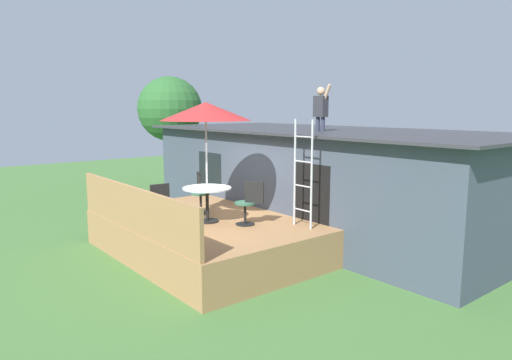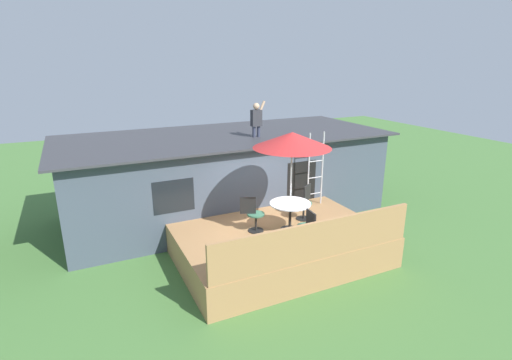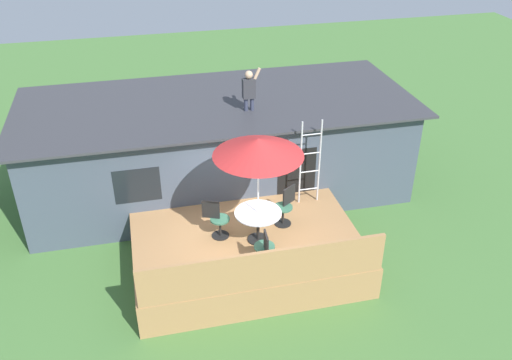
{
  "view_description": "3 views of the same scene",
  "coord_description": "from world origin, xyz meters",
  "px_view_note": "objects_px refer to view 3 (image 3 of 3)",
  "views": [
    {
      "loc": [
        8.42,
        -5.43,
        3.22
      ],
      "look_at": [
        0.25,
        1.2,
        1.58
      ],
      "focal_mm": 32.44,
      "sensor_mm": 36.0,
      "label": 1
    },
    {
      "loc": [
        -4.46,
        -7.93,
        4.98
      ],
      "look_at": [
        -0.25,
        0.85,
        1.94
      ],
      "focal_mm": 27.08,
      "sensor_mm": 36.0,
      "label": 2
    },
    {
      "loc": [
        -2.09,
        -9.77,
        8.26
      ],
      "look_at": [
        0.36,
        0.56,
        1.95
      ],
      "focal_mm": 38.35,
      "sensor_mm": 36.0,
      "label": 3
    }
  ],
  "objects_px": {
    "patio_table": "(258,218)",
    "patio_chair_right": "(285,206)",
    "person_figure": "(249,88)",
    "patio_umbrella": "(258,147)",
    "patio_chair_near": "(265,249)",
    "step_ladder": "(310,162)",
    "patio_chair_left": "(217,219)"
  },
  "relations": [
    {
      "from": "patio_table",
      "to": "patio_chair_right",
      "type": "relative_size",
      "value": 1.13
    },
    {
      "from": "person_figure",
      "to": "patio_chair_right",
      "type": "relative_size",
      "value": 1.21
    },
    {
      "from": "patio_table",
      "to": "patio_umbrella",
      "type": "bearing_deg",
      "value": 161.57
    },
    {
      "from": "person_figure",
      "to": "patio_umbrella",
      "type": "bearing_deg",
      "value": -99.22
    },
    {
      "from": "patio_table",
      "to": "patio_chair_near",
      "type": "bearing_deg",
      "value": -94.71
    },
    {
      "from": "person_figure",
      "to": "patio_chair_right",
      "type": "distance_m",
      "value": 3.18
    },
    {
      "from": "patio_umbrella",
      "to": "step_ladder",
      "type": "height_order",
      "value": "patio_umbrella"
    },
    {
      "from": "patio_table",
      "to": "patio_chair_near",
      "type": "distance_m",
      "value": 0.95
    },
    {
      "from": "patio_umbrella",
      "to": "person_figure",
      "type": "distance_m",
      "value": 3.0
    },
    {
      "from": "patio_chair_left",
      "to": "patio_table",
      "type": "bearing_deg",
      "value": -0.0
    },
    {
      "from": "patio_chair_near",
      "to": "person_figure",
      "type": "bearing_deg",
      "value": -3.44
    },
    {
      "from": "person_figure",
      "to": "patio_chair_near",
      "type": "height_order",
      "value": "person_figure"
    },
    {
      "from": "step_ladder",
      "to": "patio_chair_left",
      "type": "height_order",
      "value": "step_ladder"
    },
    {
      "from": "step_ladder",
      "to": "patio_chair_near",
      "type": "bearing_deg",
      "value": -127.06
    },
    {
      "from": "patio_chair_left",
      "to": "patio_chair_near",
      "type": "height_order",
      "value": "same"
    },
    {
      "from": "patio_table",
      "to": "patio_chair_left",
      "type": "relative_size",
      "value": 1.13
    },
    {
      "from": "step_ladder",
      "to": "patio_chair_right",
      "type": "bearing_deg",
      "value": -137.07
    },
    {
      "from": "step_ladder",
      "to": "patio_chair_left",
      "type": "bearing_deg",
      "value": -159.65
    },
    {
      "from": "patio_table",
      "to": "patio_umbrella",
      "type": "xyz_separation_m",
      "value": [
        -0.0,
        0.0,
        1.76
      ]
    },
    {
      "from": "step_ladder",
      "to": "patio_table",
      "type": "bearing_deg",
      "value": -141.26
    },
    {
      "from": "patio_table",
      "to": "person_figure",
      "type": "relative_size",
      "value": 0.94
    },
    {
      "from": "patio_chair_left",
      "to": "patio_chair_right",
      "type": "relative_size",
      "value": 1.0
    },
    {
      "from": "patio_chair_left",
      "to": "patio_umbrella",
      "type": "bearing_deg",
      "value": -0.0
    },
    {
      "from": "patio_umbrella",
      "to": "patio_chair_left",
      "type": "height_order",
      "value": "patio_umbrella"
    },
    {
      "from": "patio_table",
      "to": "patio_chair_near",
      "type": "xyz_separation_m",
      "value": [
        -0.08,
        -0.93,
        -0.13
      ]
    },
    {
      "from": "patio_table",
      "to": "person_figure",
      "type": "xyz_separation_m",
      "value": [
        0.48,
        2.96,
        1.89
      ]
    },
    {
      "from": "step_ladder",
      "to": "patio_chair_right",
      "type": "distance_m",
      "value": 1.29
    },
    {
      "from": "patio_chair_right",
      "to": "patio_chair_near",
      "type": "height_order",
      "value": "same"
    },
    {
      "from": "step_ladder",
      "to": "patio_chair_right",
      "type": "height_order",
      "value": "step_ladder"
    },
    {
      "from": "patio_chair_left",
      "to": "person_figure",
      "type": "bearing_deg",
      "value": 85.51
    },
    {
      "from": "step_ladder",
      "to": "patio_chair_near",
      "type": "height_order",
      "value": "step_ladder"
    },
    {
      "from": "step_ladder",
      "to": "patio_chair_right",
      "type": "xyz_separation_m",
      "value": [
        -0.82,
        -0.76,
        -0.64
      ]
    }
  ]
}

